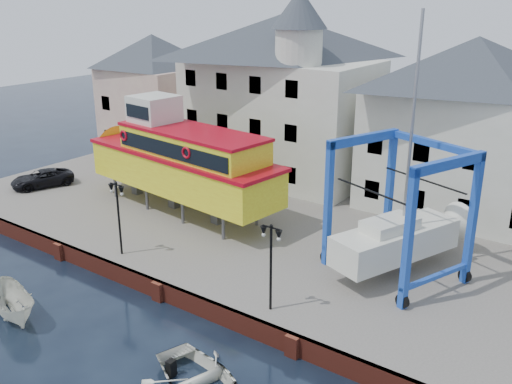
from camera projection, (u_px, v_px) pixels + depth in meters
The scene contains 12 objects.
ground at pixel (159, 300), 28.81m from camera, with size 140.00×140.00×0.00m, color black.
hardstanding at pixel (279, 223), 37.06m from camera, with size 44.00×22.00×1.00m, color #5F5A54.
quay_wall at pixel (160, 290), 28.73m from camera, with size 44.00×0.47×1.00m.
building_pink at pixel (155, 94), 50.47m from camera, with size 8.00×7.00×10.30m.
building_white_main at pixel (281, 95), 43.13m from camera, with size 14.00×8.30×14.00m.
building_white_right at pixel (468, 127), 36.19m from camera, with size 12.00×8.00×11.20m.
lamp_post_left at pixel (117, 200), 30.55m from camera, with size 1.12×0.32×4.20m.
lamp_post_right at pixel (271, 246), 25.04m from camera, with size 1.12×0.32×4.20m.
tour_boat at pixel (172, 158), 37.24m from camera, with size 17.23×5.91×7.35m.
travel_lift at pixel (407, 230), 29.19m from camera, with size 7.35×8.85×13.03m.
van at pixel (42, 178), 42.36m from camera, with size 2.04×4.43×1.23m, color black.
motorboat_a at pixel (15, 317), 27.30m from camera, with size 1.60×4.24×1.64m, color silver.
Camera 1 is at (18.82, -17.70, 14.72)m, focal length 40.00 mm.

